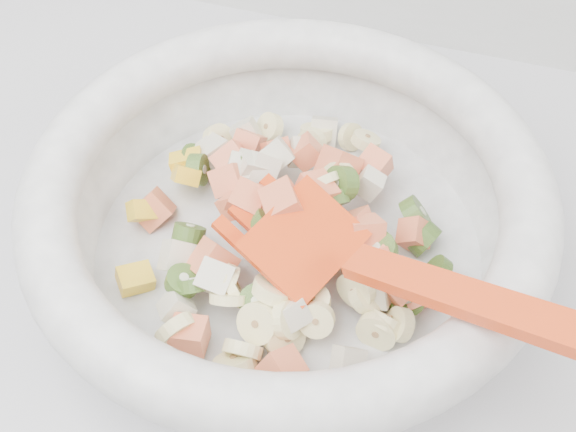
% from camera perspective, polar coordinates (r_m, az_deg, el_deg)
% --- Properties ---
extents(mixing_bowl, '(0.43, 0.35, 0.15)m').
position_cam_1_polar(mixing_bowl, '(0.48, 0.06, 0.48)').
color(mixing_bowl, white).
rests_on(mixing_bowl, counter).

